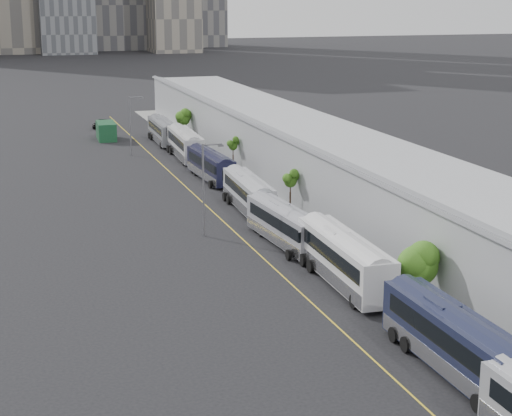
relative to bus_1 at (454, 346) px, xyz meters
name	(u,v)px	position (x,y,z in m)	size (l,w,h in m)	color
sidewalk	(329,218)	(6.73, 35.55, -1.61)	(10.00, 170.00, 0.12)	gray
lane_line	(229,227)	(-3.77, 35.55, -1.66)	(0.12, 160.00, 0.02)	gold
depot	(367,182)	(10.72, 35.55, 1.84)	(12.45, 160.40, 7.20)	gray
bus_1	(454,346)	(0.00, 0.00, 0.00)	(3.01, 13.55, 3.96)	#171B34
bus_2	(344,263)	(0.08, 16.51, 0.05)	(3.23, 14.06, 4.09)	silver
bus_3	(285,228)	(-0.67, 28.17, -0.14)	(3.36, 12.53, 3.62)	gray
bus_4	(248,196)	(-0.08, 41.13, -0.13)	(3.10, 12.62, 3.66)	#A8ABB2
bus_5	(211,168)	(-0.02, 56.73, -0.18)	(3.04, 12.23, 3.54)	black
bus_6	(185,146)	(0.22, 71.31, -0.02)	(3.24, 13.50, 3.92)	silver
bus_7	(163,133)	(-0.18, 84.46, -0.14)	(2.79, 12.49, 3.64)	slate
tree_1	(418,260)	(3.04, 10.40, 1.91)	(2.96, 2.96, 5.07)	black
tree_2	(290,180)	(3.85, 39.25, 1.71)	(1.35, 1.35, 4.14)	black
tree_3	(233,145)	(3.95, 60.76, 1.69)	(1.15, 1.15, 4.06)	black
tree_4	(183,117)	(3.44, 86.54, 1.90)	(2.17, 2.17, 4.68)	black
street_lamp_near	(205,183)	(-6.70, 33.07, 3.36)	(2.04, 0.22, 8.70)	#59595E
street_lamp_far	(132,121)	(-6.31, 75.63, 3.10)	(2.04, 0.22, 8.19)	#59595E
shipping_container	(106,131)	(-7.92, 90.08, -0.32)	(2.70, 5.82, 2.70)	#123B21
suv	(101,124)	(-7.06, 102.24, -0.98)	(2.30, 4.99, 1.39)	black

